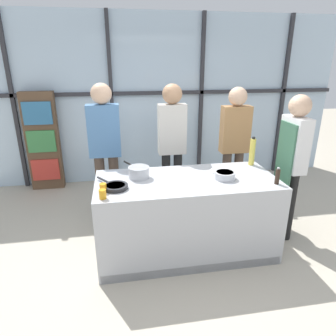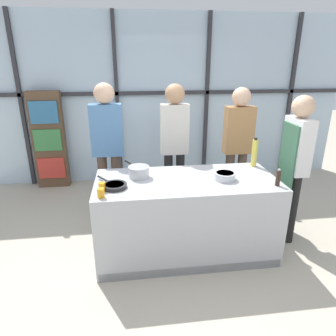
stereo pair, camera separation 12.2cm
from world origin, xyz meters
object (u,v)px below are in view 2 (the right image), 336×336
spectator_center_right (238,142)px  pepper_grinder (278,178)px  saucepan (139,171)px  juice_glass_far (102,187)px  spectator_center_left (175,140)px  oil_bottle (254,153)px  juice_glass_near (101,193)px  frying_pan (114,185)px  mixing_bowl (225,176)px  white_plate (221,172)px  chef (295,160)px  spectator_far_left (108,143)px

spectator_center_right → pepper_grinder: size_ratio=9.61×
saucepan → juice_glass_far: 0.48m
spectator_center_left → oil_bottle: (0.86, -0.57, -0.03)m
juice_glass_near → saucepan: bearing=51.5°
frying_pan → mixing_bowl: bearing=3.1°
spectator_center_left → pepper_grinder: 1.46m
oil_bottle → pepper_grinder: 0.60m
juice_glass_near → juice_glass_far: 0.14m
white_plate → juice_glass_near: bearing=-159.5°
chef → pepper_grinder: chef is taller
oil_bottle → juice_glass_near: 1.85m
spectator_center_left → juice_glass_near: (-0.86, -1.22, -0.15)m
pepper_grinder → juice_glass_near: bearing=-178.3°
white_plate → spectator_center_left: bearing=119.3°
frying_pan → oil_bottle: (1.62, 0.43, 0.14)m
saucepan → pepper_grinder: size_ratio=2.13×
oil_bottle → spectator_far_left: bearing=161.7°
chef → juice_glass_near: 2.17m
pepper_grinder → spectator_center_right: bearing=90.3°
chef → frying_pan: chef is taller
oil_bottle → juice_glass_far: 1.80m
spectator_center_left → white_plate: size_ratio=8.13×
oil_bottle → juice_glass_near: (-1.73, -0.65, -0.12)m
chef → juice_glass_near: bearing=101.9°
chef → mixing_bowl: chef is taller
mixing_bowl → spectator_center_left: bearing=112.8°
pepper_grinder → juice_glass_far: bearing=177.1°
pepper_grinder → white_plate: bearing=137.1°
white_plate → chef: bearing=-2.1°
spectator_center_right → white_plate: (-0.45, -0.74, -0.13)m
chef → spectator_far_left: bearing=70.1°
spectator_center_right → chef: bearing=117.0°
saucepan → chef: bearing=-0.3°
spectator_center_left → juice_glass_far: size_ratio=20.40×
oil_bottle → pepper_grinder: size_ratio=1.89×
frying_pan → pepper_grinder: pepper_grinder is taller
white_plate → saucepan: bearing=-178.7°
saucepan → oil_bottle: oil_bottle is taller
juice_glass_far → spectator_center_left: bearing=51.3°
spectator_center_right → juice_glass_far: 2.04m
spectator_far_left → oil_bottle: (1.73, -0.57, -0.02)m
mixing_bowl → oil_bottle: oil_bottle is taller
saucepan → juice_glass_far: (-0.36, -0.32, -0.02)m
saucepan → white_plate: 0.92m
white_plate → oil_bottle: (0.45, 0.17, 0.16)m
spectator_center_right → juice_glass_near: (-1.73, -1.22, -0.09)m
spectator_center_left → chef: bearing=148.6°
mixing_bowl → juice_glass_near: bearing=-167.7°
white_plate → juice_glass_near: (-1.28, -0.48, 0.04)m
spectator_center_left → white_plate: bearing=119.3°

